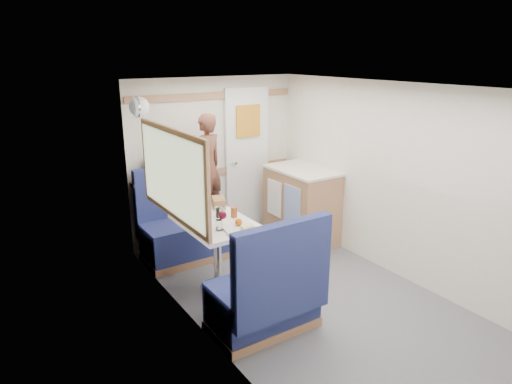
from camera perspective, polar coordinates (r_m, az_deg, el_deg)
floor at (r=4.31m, az=9.80°, el=-14.96°), size 4.50×4.50×0.00m
ceiling at (r=3.68m, az=11.39°, el=12.53°), size 4.50×4.50×0.00m
wall_back at (r=5.66m, az=-5.18°, el=4.03°), size 2.20×0.02×2.00m
wall_left at (r=3.27m, az=-3.80°, el=-5.85°), size 0.02×4.50×2.00m
wall_right at (r=4.68m, az=20.45°, el=0.21°), size 0.02×4.50×2.00m
oak_trim_low at (r=5.68m, az=-5.04°, el=2.52°), size 2.15×0.02×0.08m
oak_trim_high at (r=5.52m, az=-5.30°, el=11.91°), size 2.15×0.02×0.08m
side_window at (r=4.06m, az=-10.52°, el=2.21°), size 0.04×1.30×0.72m
rear_door at (r=5.85m, az=-1.12°, el=4.26°), size 0.62×0.12×1.86m
dinette_table at (r=4.45m, az=-4.91°, el=-5.54°), size 0.62×0.92×0.72m
bench_far at (r=5.27m, az=-9.28°, el=-5.11°), size 0.90×0.59×1.05m
bench_near at (r=3.90m, az=1.35°, el=-13.30°), size 0.90×0.59×1.05m
ledge at (r=5.31m, az=-10.70°, el=1.59°), size 0.90×0.14×0.04m
dome_light at (r=4.77m, az=-14.41°, el=10.28°), size 0.20×0.20×0.20m
galley_counter at (r=5.67m, az=5.64°, el=-1.57°), size 0.57×0.92×0.92m
person at (r=5.15m, az=-6.22°, el=3.21°), size 0.50×0.40×1.19m
duffel_bag at (r=5.29m, az=-10.44°, el=3.22°), size 0.59×0.38×0.26m
tray at (r=4.13m, az=-1.90°, el=-4.82°), size 0.34×0.41×0.02m
orange_fruit at (r=4.21m, az=-2.20°, el=-3.76°), size 0.07×0.07×0.07m
cheese_block at (r=4.12m, az=-1.10°, el=-4.47°), size 0.11×0.07×0.04m
wine_glass at (r=4.17m, az=-4.21°, el=-3.00°), size 0.08×0.08×0.17m
tumbler_left at (r=4.16m, az=-4.65°, el=-4.14°), size 0.06×0.06×0.10m
tumbler_right at (r=4.49m, az=-4.31°, el=-2.51°), size 0.06×0.06×0.10m
beer_glass at (r=4.48m, az=-2.77°, el=-2.52°), size 0.07×0.07×0.10m
pepper_grinder at (r=4.47m, az=-4.77°, el=-2.59°), size 0.04×0.04×0.10m
salt_grinder at (r=4.50m, az=-4.88°, el=-2.49°), size 0.04×0.04×0.10m
bread_loaf at (r=4.78m, az=-4.71°, el=-1.30°), size 0.19×0.25×0.09m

